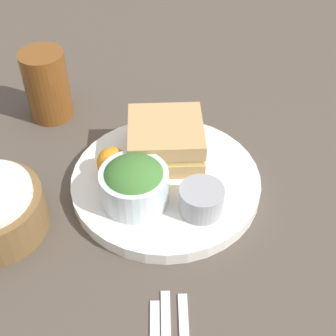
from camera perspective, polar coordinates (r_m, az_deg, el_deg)
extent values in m
plane|color=#4C4238|center=(0.75, 0.00, -2.28)|extent=(4.00, 4.00, 0.00)
cylinder|color=white|center=(0.74, 0.00, -1.70)|extent=(0.30, 0.30, 0.02)
cube|color=tan|center=(0.77, -0.34, 2.40)|extent=(0.12, 0.12, 0.03)
cube|color=#E5C666|center=(0.75, -0.35, 3.43)|extent=(0.12, 0.12, 0.01)
cube|color=tan|center=(0.74, -0.35, 4.50)|extent=(0.12, 0.12, 0.03)
cylinder|color=silver|center=(0.69, -3.83, -2.25)|extent=(0.10, 0.10, 0.05)
ellipsoid|color=#3D702D|center=(0.67, -3.89, -1.36)|extent=(0.09, 0.09, 0.06)
cylinder|color=#99999E|center=(0.68, 4.38, -3.86)|extent=(0.07, 0.07, 0.04)
sphere|color=orange|center=(0.73, -6.52, 0.63)|extent=(0.05, 0.05, 0.05)
cylinder|color=brown|center=(0.88, -14.31, 9.76)|extent=(0.08, 0.08, 0.13)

